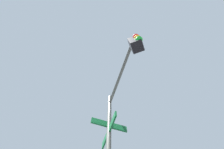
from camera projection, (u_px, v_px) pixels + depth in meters
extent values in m
cylinder|color=#474C47|center=(120.00, 75.00, 4.74)|extent=(1.74, 1.41, 0.09)
cube|color=black|center=(135.00, 44.00, 3.95)|extent=(0.28, 0.28, 0.80)
sphere|color=red|center=(136.00, 37.00, 4.14)|extent=(0.18, 0.18, 0.18)
sphere|color=orange|center=(137.00, 38.00, 3.90)|extent=(0.18, 0.18, 0.18)
sphere|color=green|center=(139.00, 40.00, 3.67)|extent=(0.18, 0.18, 0.18)
cube|color=#0F5128|center=(109.00, 131.00, 3.88)|extent=(0.89, 0.72, 0.20)
cube|color=#0F5128|center=(109.00, 125.00, 4.09)|extent=(0.65, 0.81, 0.20)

